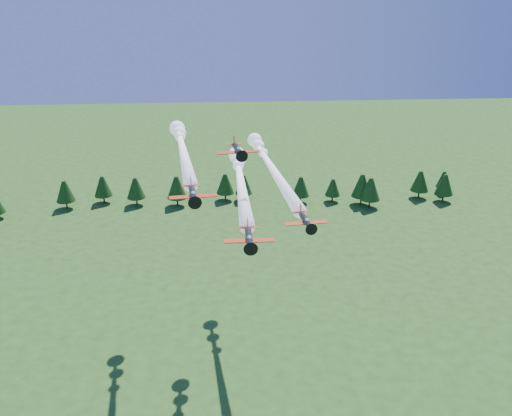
{
  "coord_description": "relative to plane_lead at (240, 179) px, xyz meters",
  "views": [
    {
      "loc": [
        -5.29,
        -89.91,
        79.72
      ],
      "look_at": [
        0.89,
        0.0,
        43.1
      ],
      "focal_mm": 40.0,
      "sensor_mm": 36.0,
      "label": 1
    }
  ],
  "objects": [
    {
      "name": "plane_left",
      "position": [
        -11.89,
        10.66,
        3.73
      ],
      "size": [
        11.17,
        52.0,
        3.7
      ],
      "rotation": [
        0.0,
        0.0,
        0.11
      ],
      "color": "black",
      "rests_on": "ground"
    },
    {
      "name": "plane_right",
      "position": [
        7.47,
        16.46,
        -2.53
      ],
      "size": [
        11.27,
        59.06,
        3.7
      ],
      "rotation": [
        0.0,
        0.0,
        0.1
      ],
      "color": "black",
      "rests_on": "ground"
    },
    {
      "name": "plane_slot",
      "position": [
        -0.77,
        -9.7,
        8.8
      ],
      "size": [
        7.79,
        8.49,
        2.72
      ],
      "rotation": [
        0.0,
        0.0,
        0.14
      ],
      "color": "black",
      "rests_on": "ground"
    },
    {
      "name": "treeline",
      "position": [
        13.79,
        92.83,
        -35.61
      ],
      "size": [
        172.11,
        19.63,
        11.83
      ],
      "color": "#382314",
      "rests_on": "ground"
    },
    {
      "name": "plane_lead",
      "position": [
        0.0,
        0.0,
        0.0
      ],
      "size": [
        7.71,
        50.26,
        3.7
      ],
      "rotation": [
        0.0,
        0.0,
        0.01
      ],
      "color": "black",
      "rests_on": "ground"
    },
    {
      "name": "ground",
      "position": [
        1.07,
        -17.39,
        -42.42
      ],
      "size": [
        600.0,
        600.0,
        0.0
      ],
      "primitive_type": "plane",
      "color": "#2A4A17",
      "rests_on": "ground"
    }
  ]
}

